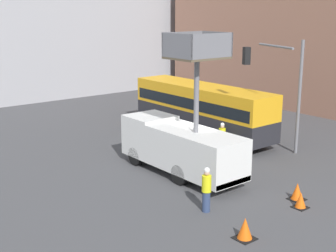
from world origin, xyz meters
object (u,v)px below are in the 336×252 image
(city_bus, at_px, (202,106))
(traffic_cone_mid_road, at_px, (245,229))
(road_worker_directing, at_px, (222,138))
(road_worker_near_truck, at_px, (206,190))
(traffic_light_pole, at_px, (282,79))
(traffic_cone_near_truck, at_px, (297,192))
(traffic_cone_far_side, at_px, (301,201))
(utility_truck, at_px, (181,143))

(city_bus, relative_size, traffic_cone_mid_road, 13.27)
(road_worker_directing, distance_m, traffic_cone_mid_road, 10.08)
(road_worker_directing, bearing_deg, road_worker_near_truck, 91.40)
(traffic_light_pole, height_order, road_worker_near_truck, traffic_light_pole)
(traffic_cone_near_truck, height_order, traffic_cone_mid_road, traffic_cone_mid_road)
(road_worker_near_truck, relative_size, traffic_cone_far_side, 2.82)
(traffic_light_pole, xyz_separation_m, traffic_cone_mid_road, (-8.73, -5.51, -3.88))
(road_worker_near_truck, xyz_separation_m, traffic_cone_far_side, (3.26, -2.15, -0.63))
(traffic_cone_near_truck, bearing_deg, traffic_cone_mid_road, -167.16)
(utility_truck, height_order, city_bus, utility_truck)
(utility_truck, xyz_separation_m, road_worker_directing, (3.97, 1.10, -0.69))
(traffic_light_pole, distance_m, traffic_cone_far_side, 8.15)
(traffic_light_pole, height_order, road_worker_directing, traffic_light_pole)
(traffic_light_pole, distance_m, traffic_cone_mid_road, 11.03)
(city_bus, distance_m, traffic_cone_far_side, 11.81)
(utility_truck, bearing_deg, traffic_cone_near_truck, -72.02)
(traffic_light_pole, relative_size, road_worker_near_truck, 3.38)
(traffic_cone_near_truck, bearing_deg, road_worker_directing, 72.00)
(utility_truck, bearing_deg, city_bus, 39.21)
(road_worker_directing, relative_size, traffic_cone_far_side, 2.69)
(city_bus, bearing_deg, utility_truck, 140.71)
(traffic_light_pole, distance_m, road_worker_directing, 4.56)
(road_worker_near_truck, bearing_deg, traffic_light_pole, -119.53)
(road_worker_near_truck, height_order, road_worker_directing, road_worker_near_truck)
(city_bus, xyz_separation_m, road_worker_near_truck, (-7.74, -8.67, -0.97))
(road_worker_directing, distance_m, traffic_cone_far_side, 7.80)
(traffic_light_pole, bearing_deg, road_worker_directing, 135.80)
(utility_truck, xyz_separation_m, traffic_cone_near_truck, (1.81, -5.56, -1.23))
(traffic_light_pole, height_order, traffic_cone_far_side, traffic_light_pole)
(traffic_cone_mid_road, bearing_deg, city_bus, 53.63)
(utility_truck, height_order, road_worker_directing, utility_truck)
(road_worker_directing, distance_m, traffic_cone_near_truck, 7.02)
(road_worker_directing, xyz_separation_m, traffic_cone_near_truck, (-2.16, -6.66, -0.54))
(road_worker_near_truck, bearing_deg, traffic_cone_near_truck, -161.22)
(utility_truck, bearing_deg, road_worker_near_truck, -116.96)
(road_worker_directing, xyz_separation_m, traffic_cone_far_side, (-2.75, -7.27, -0.57))
(road_worker_near_truck, distance_m, traffic_cone_near_truck, 4.19)
(city_bus, height_order, traffic_cone_mid_road, city_bus)
(city_bus, bearing_deg, traffic_cone_near_truck, 170.66)
(traffic_cone_far_side, bearing_deg, road_worker_directing, 69.24)
(road_worker_near_truck, relative_size, traffic_cone_near_truck, 2.53)
(road_worker_near_truck, xyz_separation_m, traffic_cone_mid_road, (-0.51, -2.53, -0.56))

